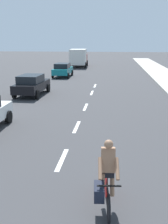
# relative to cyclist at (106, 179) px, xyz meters

# --- Properties ---
(ground_plane) EXTENTS (160.00, 160.00, 0.00)m
(ground_plane) POSITION_rel_cyclist_xyz_m (-1.63, 14.70, -0.83)
(ground_plane) COLOR #38383A
(lane_stripe_2) EXTENTS (0.16, 1.80, 0.01)m
(lane_stripe_2) POSITION_rel_cyclist_xyz_m (-1.63, 2.58, -0.83)
(lane_stripe_2) COLOR white
(lane_stripe_2) RESTS_ON ground
(lane_stripe_3) EXTENTS (0.16, 1.80, 0.01)m
(lane_stripe_3) POSITION_rel_cyclist_xyz_m (-1.63, 6.22, -0.83)
(lane_stripe_3) COLOR white
(lane_stripe_3) RESTS_ON ground
(lane_stripe_4) EXTENTS (0.16, 1.80, 0.01)m
(lane_stripe_4) POSITION_rel_cyclist_xyz_m (-1.63, 10.18, -0.83)
(lane_stripe_4) COLOR white
(lane_stripe_4) RESTS_ON ground
(lane_stripe_5) EXTENTS (0.16, 1.80, 0.01)m
(lane_stripe_5) POSITION_rel_cyclist_xyz_m (-1.63, 14.84, -0.83)
(lane_stripe_5) COLOR white
(lane_stripe_5) RESTS_ON ground
(lane_stripe_6) EXTENTS (0.16, 1.80, 0.01)m
(lane_stripe_6) POSITION_rel_cyclist_xyz_m (-1.63, 18.24, -0.83)
(lane_stripe_6) COLOR white
(lane_stripe_6) RESTS_ON ground
(cyclist) EXTENTS (0.66, 1.71, 1.82)m
(cyclist) POSITION_rel_cyclist_xyz_m (0.00, 0.00, 0.00)
(cyclist) COLOR black
(cyclist) RESTS_ON ground
(parked_car_black) EXTENTS (2.02, 4.22, 1.57)m
(parked_car_black) POSITION_rel_cyclist_xyz_m (-6.16, 13.44, 0.01)
(parked_car_black) COLOR black
(parked_car_black) RESTS_ON ground
(parked_car_teal) EXTENTS (1.94, 4.17, 1.57)m
(parked_car_teal) POSITION_rel_cyclist_xyz_m (-5.85, 24.11, 0.01)
(parked_car_teal) COLOR #14727A
(parked_car_teal) RESTS_ON ground
(delivery_truck) EXTENTS (2.89, 6.34, 2.80)m
(delivery_truck) POSITION_rel_cyclist_xyz_m (-5.59, 35.92, 0.67)
(delivery_truck) COLOR maroon
(delivery_truck) RESTS_ON ground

